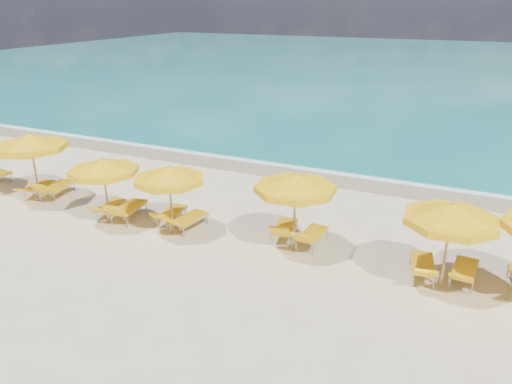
% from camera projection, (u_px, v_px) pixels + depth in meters
% --- Properties ---
extents(ground_plane, '(120.00, 120.00, 0.00)m').
position_uv_depth(ground_plane, '(235.00, 244.00, 15.41)').
color(ground_plane, beige).
extents(ocean, '(120.00, 80.00, 0.30)m').
position_uv_depth(ocean, '(431.00, 67.00, 55.95)').
color(ocean, '#147170').
rests_on(ocean, ground).
extents(wet_sand_band, '(120.00, 2.60, 0.01)m').
position_uv_depth(wet_sand_band, '(313.00, 173.00, 21.66)').
color(wet_sand_band, tan).
rests_on(wet_sand_band, ground).
extents(foam_line, '(120.00, 1.20, 0.03)m').
position_uv_depth(foam_line, '(319.00, 168.00, 22.33)').
color(foam_line, white).
rests_on(foam_line, ground).
extents(whitecap_near, '(14.00, 0.36, 0.05)m').
position_uv_depth(whitecap_near, '(274.00, 117.00, 32.14)').
color(whitecap_near, white).
rests_on(whitecap_near, ground).
extents(umbrella_1, '(2.65, 2.65, 2.63)m').
position_uv_depth(umbrella_1, '(30.00, 142.00, 18.01)').
color(umbrella_1, tan).
rests_on(umbrella_1, ground).
extents(umbrella_2, '(2.33, 2.33, 2.33)m').
position_uv_depth(umbrella_2, '(103.00, 167.00, 16.20)').
color(umbrella_2, tan).
rests_on(umbrella_2, ground).
extents(umbrella_3, '(2.59, 2.59, 2.29)m').
position_uv_depth(umbrella_3, '(169.00, 175.00, 15.51)').
color(umbrella_3, tan).
rests_on(umbrella_3, ground).
extents(umbrella_4, '(3.07, 3.07, 2.47)m').
position_uv_depth(umbrella_4, '(295.00, 183.00, 14.37)').
color(umbrella_4, tan).
rests_on(umbrella_4, ground).
extents(umbrella_5, '(3.06, 3.06, 2.43)m').
position_uv_depth(umbrella_5, '(451.00, 214.00, 12.38)').
color(umbrella_5, tan).
rests_on(umbrella_5, ground).
extents(lounger_1_left, '(0.88, 1.82, 0.63)m').
position_uv_depth(lounger_1_left, '(39.00, 190.00, 19.21)').
color(lounger_1_left, '#A5A8AD').
rests_on(lounger_1_left, ground).
extents(lounger_1_right, '(0.99, 2.01, 0.93)m').
position_uv_depth(lounger_1_right, '(57.00, 191.00, 18.98)').
color(lounger_1_right, '#A5A8AD').
rests_on(lounger_1_right, ground).
extents(lounger_2_left, '(0.79, 1.74, 0.70)m').
position_uv_depth(lounger_2_left, '(111.00, 209.00, 17.42)').
color(lounger_2_left, '#A5A8AD').
rests_on(lounger_2_left, ground).
extents(lounger_2_right, '(0.92, 1.98, 0.95)m').
position_uv_depth(lounger_2_right, '(129.00, 213.00, 17.06)').
color(lounger_2_right, '#A5A8AD').
rests_on(lounger_2_right, ground).
extents(lounger_3_left, '(0.83, 1.80, 0.78)m').
position_uv_depth(lounger_3_left, '(172.00, 217.00, 16.80)').
color(lounger_3_left, '#A5A8AD').
rests_on(lounger_3_left, ground).
extents(lounger_3_right, '(0.84, 1.87, 0.82)m').
position_uv_depth(lounger_3_right, '(188.00, 223.00, 16.31)').
color(lounger_3_right, '#A5A8AD').
rests_on(lounger_3_right, ground).
extents(lounger_4_left, '(0.92, 1.83, 0.88)m').
position_uv_depth(lounger_4_left, '(285.00, 232.00, 15.66)').
color(lounger_4_left, '#A5A8AD').
rests_on(lounger_4_left, ground).
extents(lounger_4_right, '(0.67, 1.77, 0.84)m').
position_uv_depth(lounger_4_right, '(311.00, 239.00, 15.22)').
color(lounger_4_right, '#A5A8AD').
rests_on(lounger_4_right, ground).
extents(lounger_5_left, '(0.93, 1.90, 0.83)m').
position_uv_depth(lounger_5_left, '(422.00, 270.00, 13.49)').
color(lounger_5_left, '#A5A8AD').
rests_on(lounger_5_left, ground).
extents(lounger_5_right, '(0.70, 1.84, 0.79)m').
position_uv_depth(lounger_5_right, '(464.00, 275.00, 13.23)').
color(lounger_5_right, '#A5A8AD').
rests_on(lounger_5_right, ground).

